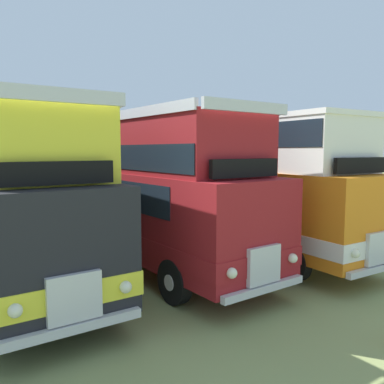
% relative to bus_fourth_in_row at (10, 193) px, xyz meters
% --- Properties ---
extents(bus_fourth_in_row, '(2.83, 10.25, 4.52)m').
position_rel_bus_fourth_in_row_xyz_m(bus_fourth_in_row, '(0.00, 0.00, 0.00)').
color(bus_fourth_in_row, black).
rests_on(bus_fourth_in_row, ground).
extents(bus_fifth_in_row, '(3.10, 10.66, 4.52)m').
position_rel_bus_fourth_in_row_xyz_m(bus_fifth_in_row, '(3.72, -0.14, 0.00)').
color(bus_fifth_in_row, maroon).
rests_on(bus_fifth_in_row, ground).
extents(bus_sixth_in_row, '(2.78, 11.56, 4.49)m').
position_rel_bus_fourth_in_row_xyz_m(bus_sixth_in_row, '(7.44, -0.12, 0.12)').
color(bus_sixth_in_row, orange).
rests_on(bus_sixth_in_row, ground).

